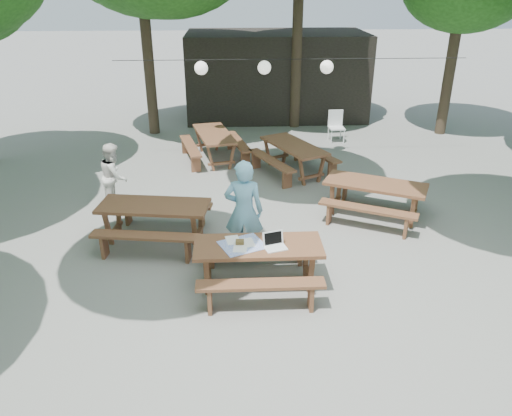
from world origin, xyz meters
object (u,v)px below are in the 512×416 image
Objects in this scene: woman at (244,211)px; second_person at (114,176)px; picnic_table_nw at (155,222)px; plastic_chair at (336,132)px; main_picnic_table at (258,265)px.

woman is 1.28× the size of second_person.
second_person is at bearing -33.47° from woman.
picnic_table_nw is 1.15× the size of woman.
woman is 7.33m from plastic_chair.
picnic_table_nw is (-1.83, 1.58, 0.00)m from main_picnic_table.
main_picnic_table is 1.04m from woman.
second_person is at bearing 131.81° from picnic_table_nw.
plastic_chair is at bearing -57.51° from second_person.
second_person is (-2.86, 3.13, 0.33)m from main_picnic_table.
second_person is 7.16m from plastic_chair.
picnic_table_nw is at bearing -152.22° from second_person.
picnic_table_nw is 1.48× the size of second_person.
plastic_chair is (4.57, 5.98, -0.13)m from picnic_table_nw.
plastic_chair is (2.74, 7.56, -0.13)m from main_picnic_table.
main_picnic_table is 1.10× the size of woman.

